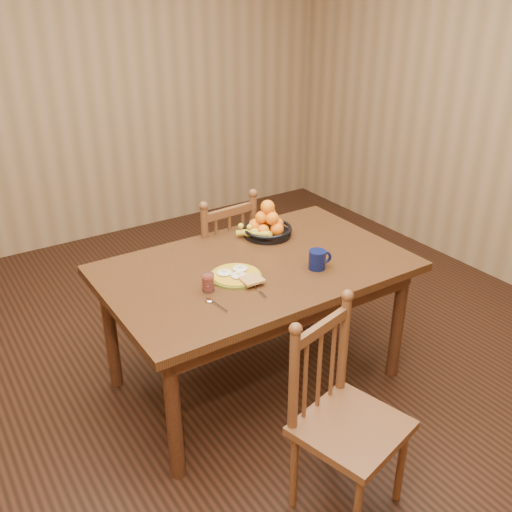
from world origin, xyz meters
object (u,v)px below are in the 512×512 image
chair_near (344,420)px  fruit_bowl (267,225)px  chair_far (218,264)px  dining_table (256,279)px  coffee_mug (318,259)px  breakfast_plate (237,275)px

chair_near → fruit_bowl: (0.41, 1.19, 0.37)m
chair_far → chair_near: chair_far is taller
dining_table → coffee_mug: 0.35m
dining_table → fruit_bowl: bearing=47.4°
chair_far → breakfast_plate: chair_far is taller
chair_far → coffee_mug: chair_far is taller
dining_table → fruit_bowl: fruit_bowl is taller
chair_far → fruit_bowl: 0.51m
chair_near → fruit_bowl: bearing=56.9°
breakfast_plate → fruit_bowl: size_ratio=0.90×
breakfast_plate → coffee_mug: bearing=-19.3°
breakfast_plate → coffee_mug: coffee_mug is taller
dining_table → breakfast_plate: (-0.16, -0.07, 0.10)m
breakfast_plate → fruit_bowl: fruit_bowl is taller
dining_table → chair_near: size_ratio=1.73×
chair_far → chair_near: 1.54m
dining_table → coffee_mug: (0.25, -0.21, 0.14)m
chair_near → fruit_bowl: fruit_bowl is taller
chair_near → fruit_bowl: 1.31m
chair_far → fruit_bowl: size_ratio=2.92×
chair_near → breakfast_plate: (-0.01, 0.84, 0.31)m
chair_near → breakfast_plate: size_ratio=3.18×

